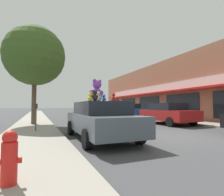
{
  "coord_description": "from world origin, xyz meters",
  "views": [
    {
      "loc": [
        -5.35,
        -5.93,
        1.28
      ],
      "look_at": [
        -1.09,
        4.0,
        1.8
      ],
      "focal_mm": 28.0,
      "sensor_mm": 36.0,
      "label": 1
    }
  ],
  "objects_px": {
    "teddy_bear_red": "(114,97)",
    "parking_meter": "(36,113)",
    "teddy_bear_giant": "(97,91)",
    "parked_car_far_center": "(168,113)",
    "teddy_bear_white": "(95,99)",
    "teddy_bear_orange": "(94,98)",
    "teddy_bear_cream": "(98,97)",
    "plush_art_car": "(100,119)",
    "teddy_bear_black": "(95,96)",
    "teddy_bear_yellow": "(90,97)",
    "parked_car_far_right": "(128,111)",
    "teddy_bear_blue": "(104,99)",
    "street_tree": "(35,56)",
    "fire_hydrant": "(9,157)"
  },
  "relations": [
    {
      "from": "teddy_bear_red",
      "to": "parking_meter",
      "type": "relative_size",
      "value": 0.26
    },
    {
      "from": "teddy_bear_giant",
      "to": "parked_car_far_center",
      "type": "height_order",
      "value": "teddy_bear_giant"
    },
    {
      "from": "teddy_bear_red",
      "to": "teddy_bear_white",
      "type": "distance_m",
      "value": 0.71
    },
    {
      "from": "teddy_bear_orange",
      "to": "parked_car_far_center",
      "type": "height_order",
      "value": "teddy_bear_orange"
    },
    {
      "from": "teddy_bear_cream",
      "to": "parking_meter",
      "type": "relative_size",
      "value": 0.29
    },
    {
      "from": "plush_art_car",
      "to": "teddy_bear_black",
      "type": "xyz_separation_m",
      "value": [
        -0.56,
        -1.04,
        0.86
      ]
    },
    {
      "from": "teddy_bear_white",
      "to": "parked_car_far_center",
      "type": "bearing_deg",
      "value": -133.02
    },
    {
      "from": "teddy_bear_orange",
      "to": "teddy_bear_red",
      "type": "relative_size",
      "value": 0.78
    },
    {
      "from": "teddy_bear_yellow",
      "to": "parked_car_far_right",
      "type": "height_order",
      "value": "teddy_bear_yellow"
    },
    {
      "from": "plush_art_car",
      "to": "teddy_bear_white",
      "type": "xyz_separation_m",
      "value": [
        -0.37,
        -0.42,
        0.79
      ]
    },
    {
      "from": "teddy_bear_blue",
      "to": "street_tree",
      "type": "height_order",
      "value": "street_tree"
    },
    {
      "from": "teddy_bear_giant",
      "to": "teddy_bear_cream",
      "type": "xyz_separation_m",
      "value": [
        -0.23,
        -0.81,
        -0.28
      ]
    },
    {
      "from": "teddy_bear_blue",
      "to": "teddy_bear_white",
      "type": "bearing_deg",
      "value": 121.11
    },
    {
      "from": "teddy_bear_blue",
      "to": "parked_car_far_right",
      "type": "distance_m",
      "value": 10.6
    },
    {
      "from": "parked_car_far_center",
      "to": "teddy_bear_black",
      "type": "bearing_deg",
      "value": -146.91
    },
    {
      "from": "plush_art_car",
      "to": "teddy_bear_black",
      "type": "bearing_deg",
      "value": -117.51
    },
    {
      "from": "teddy_bear_blue",
      "to": "parked_car_far_center",
      "type": "distance_m",
      "value": 6.61
    },
    {
      "from": "teddy_bear_blue",
      "to": "parked_car_far_right",
      "type": "bearing_deg",
      "value": -57.54
    },
    {
      "from": "parked_car_far_center",
      "to": "plush_art_car",
      "type": "bearing_deg",
      "value": -151.46
    },
    {
      "from": "teddy_bear_cream",
      "to": "parked_car_far_center",
      "type": "relative_size",
      "value": 0.09
    },
    {
      "from": "teddy_bear_cream",
      "to": "teddy_bear_black",
      "type": "xyz_separation_m",
      "value": [
        -0.29,
        -0.55,
        -0.0
      ]
    },
    {
      "from": "teddy_bear_red",
      "to": "fire_hydrant",
      "type": "height_order",
      "value": "teddy_bear_red"
    },
    {
      "from": "plush_art_car",
      "to": "teddy_bear_giant",
      "type": "bearing_deg",
      "value": 97.82
    },
    {
      "from": "teddy_bear_blue",
      "to": "fire_hydrant",
      "type": "xyz_separation_m",
      "value": [
        -3.04,
        -4.17,
        -1.09
      ]
    },
    {
      "from": "teddy_bear_white",
      "to": "parking_meter",
      "type": "relative_size",
      "value": 0.18
    },
    {
      "from": "teddy_bear_giant",
      "to": "teddy_bear_blue",
      "type": "height_order",
      "value": "teddy_bear_giant"
    },
    {
      "from": "teddy_bear_black",
      "to": "teddy_bear_white",
      "type": "xyz_separation_m",
      "value": [
        0.19,
        0.62,
        -0.07
      ]
    },
    {
      "from": "plush_art_car",
      "to": "fire_hydrant",
      "type": "bearing_deg",
      "value": -126.31
    },
    {
      "from": "plush_art_car",
      "to": "teddy_bear_orange",
      "type": "distance_m",
      "value": 1.28
    },
    {
      "from": "teddy_bear_red",
      "to": "teddy_bear_cream",
      "type": "bearing_deg",
      "value": -58.72
    },
    {
      "from": "teddy_bear_orange",
      "to": "parked_car_far_right",
      "type": "relative_size",
      "value": 0.06
    },
    {
      "from": "teddy_bear_orange",
      "to": "teddy_bear_red",
      "type": "distance_m",
      "value": 0.9
    },
    {
      "from": "teddy_bear_black",
      "to": "street_tree",
      "type": "relative_size",
      "value": 0.06
    },
    {
      "from": "teddy_bear_yellow",
      "to": "parked_car_far_center",
      "type": "distance_m",
      "value": 7.46
    },
    {
      "from": "plush_art_car",
      "to": "teddy_bear_yellow",
      "type": "distance_m",
      "value": 0.96
    },
    {
      "from": "street_tree",
      "to": "teddy_bear_white",
      "type": "bearing_deg",
      "value": -71.64
    },
    {
      "from": "teddy_bear_orange",
      "to": "teddy_bear_blue",
      "type": "distance_m",
      "value": 1.73
    },
    {
      "from": "teddy_bear_black",
      "to": "teddy_bear_white",
      "type": "bearing_deg",
      "value": -125.39
    },
    {
      "from": "teddy_bear_red",
      "to": "teddy_bear_blue",
      "type": "bearing_deg",
      "value": -145.21
    },
    {
      "from": "teddy_bear_blue",
      "to": "teddy_bear_red",
      "type": "distance_m",
      "value": 1.19
    },
    {
      "from": "teddy_bear_red",
      "to": "fire_hydrant",
      "type": "xyz_separation_m",
      "value": [
        -2.99,
        -2.98,
        -1.08
      ]
    },
    {
      "from": "teddy_bear_yellow",
      "to": "fire_hydrant",
      "type": "relative_size",
      "value": 0.49
    },
    {
      "from": "teddy_bear_cream",
      "to": "parked_car_far_right",
      "type": "xyz_separation_m",
      "value": [
        6.58,
        9.88,
        -0.82
      ]
    },
    {
      "from": "teddy_bear_black",
      "to": "parked_car_far_right",
      "type": "xyz_separation_m",
      "value": [
        6.87,
        10.43,
        -0.81
      ]
    },
    {
      "from": "plush_art_car",
      "to": "teddy_bear_yellow",
      "type": "xyz_separation_m",
      "value": [
        -0.35,
        0.19,
        0.87
      ]
    },
    {
      "from": "teddy_bear_giant",
      "to": "teddy_bear_orange",
      "type": "distance_m",
      "value": 1.3
    },
    {
      "from": "plush_art_car",
      "to": "parking_meter",
      "type": "xyz_separation_m",
      "value": [
        -2.34,
        2.42,
        0.17
      ]
    },
    {
      "from": "teddy_bear_orange",
      "to": "street_tree",
      "type": "distance_m",
      "value": 7.74
    },
    {
      "from": "teddy_bear_red",
      "to": "parked_car_far_right",
      "type": "distance_m",
      "value": 11.63
    },
    {
      "from": "teddy_bear_blue",
      "to": "teddy_bear_white",
      "type": "height_order",
      "value": "teddy_bear_blue"
    }
  ]
}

